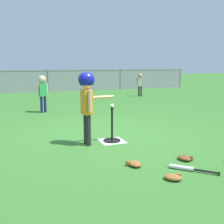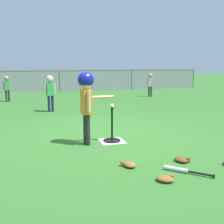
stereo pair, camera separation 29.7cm
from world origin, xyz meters
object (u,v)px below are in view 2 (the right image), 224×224
at_px(fielder_near_left, 50,88).
at_px(spare_bat_silver, 181,170).
at_px(batting_tee, 112,136).
at_px(baseball_on_tee, 112,106).
at_px(batter_child, 86,93).
at_px(fielder_deep_center, 7,85).
at_px(glove_by_plate, 165,179).
at_px(glove_near_bats, 181,160).
at_px(glove_tossed_aside, 129,164).
at_px(fielder_deep_left, 150,82).

distance_m(fielder_near_left, spare_bat_silver, 5.36).
distance_m(batting_tee, baseball_on_tee, 0.57).
distance_m(batter_child, fielder_near_left, 3.58).
height_order(baseball_on_tee, fielder_near_left, fielder_near_left).
bearing_deg(fielder_near_left, baseball_on_tee, -76.22).
bearing_deg(fielder_deep_center, batter_child, -73.96).
bearing_deg(batting_tee, fielder_near_left, 103.78).
relative_size(fielder_near_left, glove_by_plate, 4.02).
distance_m(batting_tee, spare_bat_silver, 1.71).
bearing_deg(spare_bat_silver, glove_by_plate, -150.52).
bearing_deg(glove_near_bats, glove_tossed_aside, 176.54).
height_order(batter_child, fielder_near_left, batter_child).
bearing_deg(baseball_on_tee, batter_child, -174.54).
relative_size(batter_child, fielder_near_left, 1.18).
relative_size(batter_child, fielder_deep_left, 1.27).
distance_m(baseball_on_tee, fielder_near_left, 3.61).
distance_m(spare_bat_silver, glove_by_plate, 0.38).
xyz_separation_m(baseball_on_tee, batter_child, (-0.48, -0.05, 0.25)).
height_order(spare_bat_silver, glove_tossed_aside, glove_tossed_aside).
height_order(batting_tee, batter_child, batter_child).
xyz_separation_m(batter_child, fielder_deep_center, (-1.80, 6.28, -0.28)).
bearing_deg(baseball_on_tee, batting_tee, 0.00).
xyz_separation_m(batting_tee, fielder_deep_center, (-2.28, 6.23, 0.54)).
bearing_deg(baseball_on_tee, fielder_deep_center, 110.11).
distance_m(baseball_on_tee, fielder_deep_center, 6.64).
bearing_deg(spare_bat_silver, baseball_on_tee, 105.54).
relative_size(fielder_near_left, spare_bat_silver, 2.18).
xyz_separation_m(batting_tee, fielder_deep_left, (3.61, 6.13, 0.56)).
distance_m(fielder_deep_left, glove_near_bats, 8.03).
distance_m(batter_child, spare_bat_silver, 2.05).
relative_size(batting_tee, fielder_deep_center, 0.64).
height_order(baseball_on_tee, glove_by_plate, baseball_on_tee).
height_order(batting_tee, baseball_on_tee, baseball_on_tee).
xyz_separation_m(baseball_on_tee, fielder_deep_center, (-2.28, 6.23, -0.03)).
height_order(fielder_near_left, glove_near_bats, fielder_near_left).
relative_size(fielder_deep_left, glove_near_bats, 4.00).
relative_size(fielder_near_left, glove_tossed_aside, 4.45).
height_order(glove_by_plate, glove_near_bats, same).
relative_size(fielder_deep_left, glove_tossed_aside, 4.14).
distance_m(fielder_deep_left, spare_bat_silver, 8.42).
height_order(batter_child, glove_near_bats, batter_child).
relative_size(fielder_deep_center, spare_bat_silver, 1.97).
distance_m(fielder_deep_center, spare_bat_silver, 8.36).
height_order(batting_tee, fielder_near_left, fielder_near_left).
bearing_deg(fielder_near_left, glove_near_bats, -72.44).
bearing_deg(glove_tossed_aside, spare_bat_silver, -32.88).
bearing_deg(baseball_on_tee, fielder_deep_left, 59.49).
relative_size(batter_child, glove_by_plate, 4.74).
distance_m(fielder_near_left, glove_by_plate, 5.47).
bearing_deg(fielder_deep_center, spare_bat_silver, -70.83).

